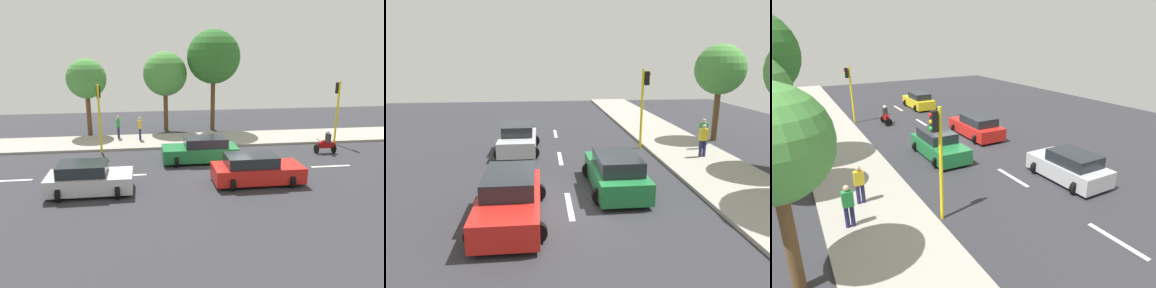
% 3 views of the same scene
% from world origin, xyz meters
% --- Properties ---
extents(ground_plane, '(40.00, 60.00, 0.10)m').
position_xyz_m(ground_plane, '(0.00, 0.00, -0.05)').
color(ground_plane, '#2D2D33').
extents(sidewalk, '(4.00, 60.00, 0.15)m').
position_xyz_m(sidewalk, '(7.00, 0.00, 0.07)').
color(sidewalk, '#9E998E').
rests_on(sidewalk, ground).
extents(lane_stripe_mid, '(0.20, 2.40, 0.01)m').
position_xyz_m(lane_stripe_mid, '(0.00, 0.00, 0.01)').
color(lane_stripe_mid, white).
rests_on(lane_stripe_mid, ground).
extents(lane_stripe_south, '(0.20, 2.40, 0.01)m').
position_xyz_m(lane_stripe_south, '(0.00, 6.00, 0.01)').
color(lane_stripe_south, white).
rests_on(lane_stripe_south, ground).
extents(lane_stripe_far_south, '(0.20, 2.40, 0.01)m').
position_xyz_m(lane_stripe_far_south, '(0.00, 12.00, 0.01)').
color(lane_stripe_far_south, white).
rests_on(lane_stripe_far_south, ground).
extents(car_silver, '(2.36, 4.03, 1.52)m').
position_xyz_m(car_silver, '(-2.24, 7.56, 0.71)').
color(car_silver, '#B7B7BC').
rests_on(car_silver, ground).
extents(car_green, '(2.30, 4.52, 1.52)m').
position_xyz_m(car_green, '(1.95, 1.44, 0.71)').
color(car_green, '#1E7238').
rests_on(car_green, ground).
extents(car_red, '(2.35, 4.60, 1.52)m').
position_xyz_m(car_red, '(-1.99, -0.79, 0.71)').
color(car_red, red).
rests_on(car_red, ground).
extents(pedestrian_near_signal, '(0.40, 0.24, 1.69)m').
position_xyz_m(pedestrian_near_signal, '(8.05, 6.71, 1.06)').
color(pedestrian_near_signal, '#1E1E4C').
rests_on(pedestrian_near_signal, sidewalk).
extents(pedestrian_by_tree, '(0.40, 0.24, 1.69)m').
position_xyz_m(pedestrian_by_tree, '(7.30, 5.12, 1.06)').
color(pedestrian_by_tree, '#1E1E4C').
rests_on(pedestrian_by_tree, sidewalk).
extents(traffic_light_corner, '(0.49, 0.24, 4.50)m').
position_xyz_m(traffic_light_corner, '(4.85, 7.66, 2.93)').
color(traffic_light_corner, yellow).
rests_on(traffic_light_corner, ground).
extents(street_tree_south, '(3.03, 3.03, 5.93)m').
position_xyz_m(street_tree_south, '(9.92, 9.05, 4.38)').
color(street_tree_south, brown).
rests_on(street_tree_south, ground).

